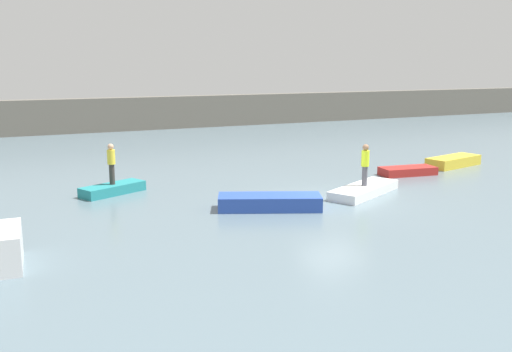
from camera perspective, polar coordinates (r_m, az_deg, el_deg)
name	(u,v)px	position (r m, az deg, el deg)	size (l,w,h in m)	color
ground_plane	(333,200)	(22.25, 7.82, -2.44)	(120.00, 120.00, 0.00)	slate
embankment_wall	(157,113)	(46.52, -10.07, 6.33)	(80.00, 1.20, 2.62)	#666056
rowboat_teal	(113,189)	(23.79, -14.34, -1.30)	(2.70, 0.94, 0.40)	teal
rowboat_blue	(270,202)	(20.62, 1.40, -2.68)	(3.76, 1.22, 0.54)	#2B4CAD
rowboat_white	(364,190)	(23.38, 10.92, -1.40)	(3.89, 1.24, 0.37)	white
rowboat_red	(408,171)	(27.94, 15.15, 0.50)	(2.69, 1.09, 0.39)	red
rowboat_yellow	(453,161)	(30.96, 19.40, 1.41)	(3.30, 1.18, 0.52)	gold
person_yellow_shirt	(111,162)	(23.57, -14.48, 1.41)	(0.32, 0.32, 1.68)	#38332D
person_hiviz_shirt	(365,162)	(23.16, 11.02, 1.36)	(0.32, 0.32, 1.71)	#4C4C56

